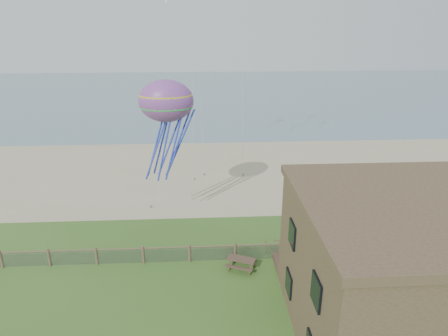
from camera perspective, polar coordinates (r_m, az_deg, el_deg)
The scene contains 7 objects.
ground at distance 22.40m, azimuth -5.31°, elevation -21.78°, with size 160.00×160.00×0.00m, color #375C1F.
sand_beach at distance 41.34m, azimuth -4.36°, elevation -0.60°, with size 72.00×20.00×0.02m, color tan.
ocean at distance 83.83m, azimuth -3.89°, elevation 10.53°, with size 160.00×68.00×0.02m, color slate.
chainlink_fence at distance 26.81m, azimuth -4.94°, elevation -12.17°, with size 36.20×0.20×1.25m, color #4A3F29, non-canonical shape.
motel_deck at distance 28.74m, azimuth 22.55°, elevation -12.11°, with size 15.00×2.00×0.50m, color brown.
picnic_table at distance 26.15m, azimuth 2.48°, elevation -13.49°, with size 1.79×1.35×0.75m, color brown, non-canonical shape.
octopus_kite at distance 28.59m, azimuth -8.07°, elevation 5.62°, with size 3.68×2.60×7.58m, color #EB2554, non-canonical shape.
Camera 1 is at (1.01, -16.44, 15.18)m, focal length 32.00 mm.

